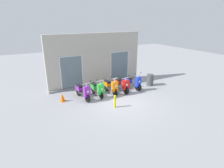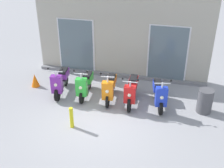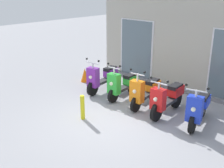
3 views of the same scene
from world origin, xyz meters
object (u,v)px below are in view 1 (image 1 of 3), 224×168
at_px(scooter_purple, 83,91).
at_px(scooter_green, 97,89).
at_px(trash_bin, 150,80).
at_px(scooter_blue, 133,82).
at_px(scooter_red, 121,84).
at_px(scooter_orange, 111,86).
at_px(traffic_cone, 62,97).
at_px(curb_bollard, 115,102).

xyz_separation_m(scooter_purple, scooter_green, (0.94, 0.01, -0.00)).
bearing_deg(trash_bin, scooter_blue, -179.97).
height_order(scooter_red, scooter_blue, scooter_blue).
height_order(scooter_purple, scooter_orange, scooter_orange).
bearing_deg(scooter_blue, scooter_orange, -179.23).
bearing_deg(scooter_green, trash_bin, -0.20).
distance_m(scooter_purple, scooter_blue, 3.61).
distance_m(traffic_cone, trash_bin, 6.33).
bearing_deg(scooter_orange, traffic_cone, 174.80).
bearing_deg(traffic_cone, scooter_orange, -5.20).
distance_m(scooter_green, trash_bin, 4.19).
bearing_deg(traffic_cone, scooter_red, -4.18).
relative_size(scooter_orange, scooter_blue, 0.99).
bearing_deg(scooter_blue, traffic_cone, 176.95).
xyz_separation_m(scooter_red, trash_bin, (2.46, 0.03, -0.09)).
bearing_deg(scooter_green, scooter_orange, -2.38).
height_order(scooter_orange, trash_bin, scooter_orange).
bearing_deg(scooter_blue, trash_bin, 0.03).
height_order(scooter_red, trash_bin, scooter_red).
relative_size(scooter_orange, trash_bin, 1.86).
xyz_separation_m(traffic_cone, trash_bin, (6.32, -0.26, 0.15)).
bearing_deg(scooter_green, curb_bollard, -83.80).
distance_m(scooter_orange, curb_bollard, 2.00).
distance_m(scooter_green, scooter_blue, 2.67).
relative_size(scooter_blue, trash_bin, 1.89).
relative_size(curb_bollard, trash_bin, 0.85).
height_order(curb_bollard, trash_bin, trash_bin).
bearing_deg(scooter_red, trash_bin, 0.63).
xyz_separation_m(scooter_red, traffic_cone, (-3.86, 0.28, -0.24)).
relative_size(scooter_orange, traffic_cone, 2.95).
height_order(scooter_green, scooter_red, scooter_green).
bearing_deg(scooter_purple, curb_bollard, -58.84).
distance_m(scooter_purple, scooter_red, 2.66).
xyz_separation_m(scooter_blue, curb_bollard, (-2.46, -1.88, -0.13)).
bearing_deg(scooter_green, scooter_red, -1.39).
height_order(scooter_green, scooter_orange, scooter_orange).
height_order(scooter_blue, trash_bin, scooter_blue).
bearing_deg(curb_bollard, traffic_cone, 137.59).
distance_m(scooter_purple, scooter_orange, 1.87).
xyz_separation_m(scooter_orange, scooter_blue, (1.73, 0.02, -0.02)).
bearing_deg(trash_bin, scooter_purple, 179.91).
distance_m(scooter_green, scooter_orange, 0.94).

